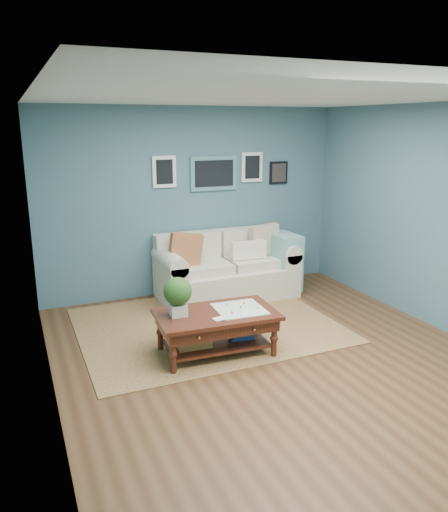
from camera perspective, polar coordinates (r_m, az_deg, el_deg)
room_shell at (r=5.15m, az=5.87°, el=2.57°), size 5.00×5.02×2.70m
area_rug at (r=6.32m, az=-2.00°, el=-7.89°), size 3.10×2.48×0.01m
loveseat at (r=7.26m, az=0.87°, el=-1.35°), size 2.02×0.92×1.04m
coffee_table at (r=5.42m, az=-1.61°, el=-7.32°), size 1.33×0.83×0.90m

